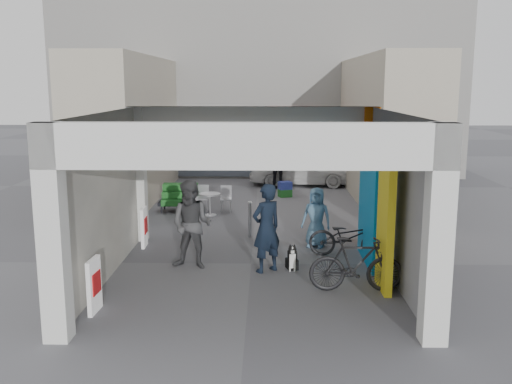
{
  "coord_description": "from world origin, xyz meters",
  "views": [
    {
      "loc": [
        0.34,
        -12.56,
        4.06
      ],
      "look_at": [
        0.09,
        1.0,
        1.49
      ],
      "focal_mm": 40.0,
      "sensor_mm": 36.0,
      "label": 1
    }
  ],
  "objects_px": {
    "bicycle_rear": "(356,264)",
    "border_collie": "(292,259)",
    "man_elderly": "(316,217)",
    "white_van": "(300,168)",
    "man_back_turned": "(192,225)",
    "man_with_dog": "(266,228)",
    "man_crates": "(278,166)",
    "cafe_set": "(207,204)",
    "bicycle_front": "(348,237)",
    "produce_stand": "(180,201)"
  },
  "relations": [
    {
      "from": "border_collie",
      "to": "man_elderly",
      "type": "relative_size",
      "value": 0.4
    },
    {
      "from": "bicycle_rear",
      "to": "man_elderly",
      "type": "bearing_deg",
      "value": 9.75
    },
    {
      "from": "border_collie",
      "to": "man_back_turned",
      "type": "height_order",
      "value": "man_back_turned"
    },
    {
      "from": "man_with_dog",
      "to": "white_van",
      "type": "relative_size",
      "value": 0.48
    },
    {
      "from": "border_collie",
      "to": "man_crates",
      "type": "bearing_deg",
      "value": 75.18
    },
    {
      "from": "man_with_dog",
      "to": "man_crates",
      "type": "bearing_deg",
      "value": -129.03
    },
    {
      "from": "produce_stand",
      "to": "man_crates",
      "type": "height_order",
      "value": "man_crates"
    },
    {
      "from": "man_crates",
      "to": "bicycle_front",
      "type": "bearing_deg",
      "value": 110.24
    },
    {
      "from": "bicycle_rear",
      "to": "border_collie",
      "type": "bearing_deg",
      "value": 43.27
    },
    {
      "from": "border_collie",
      "to": "white_van",
      "type": "bearing_deg",
      "value": 70.4
    },
    {
      "from": "man_with_dog",
      "to": "border_collie",
      "type": "bearing_deg",
      "value": 154.96
    },
    {
      "from": "cafe_set",
      "to": "man_elderly",
      "type": "bearing_deg",
      "value": -49.66
    },
    {
      "from": "man_with_dog",
      "to": "bicycle_rear",
      "type": "relative_size",
      "value": 1.06
    },
    {
      "from": "produce_stand",
      "to": "man_elderly",
      "type": "bearing_deg",
      "value": -41.55
    },
    {
      "from": "man_elderly",
      "to": "bicycle_front",
      "type": "bearing_deg",
      "value": -30.24
    },
    {
      "from": "bicycle_front",
      "to": "man_elderly",
      "type": "bearing_deg",
      "value": 47.79
    },
    {
      "from": "white_van",
      "to": "man_back_turned",
      "type": "bearing_deg",
      "value": 166.46
    },
    {
      "from": "border_collie",
      "to": "man_elderly",
      "type": "xyz_separation_m",
      "value": [
        0.69,
        1.87,
        0.52
      ]
    },
    {
      "from": "produce_stand",
      "to": "bicycle_front",
      "type": "distance_m",
      "value": 6.8
    },
    {
      "from": "bicycle_front",
      "to": "white_van",
      "type": "height_order",
      "value": "white_van"
    },
    {
      "from": "border_collie",
      "to": "bicycle_rear",
      "type": "xyz_separation_m",
      "value": [
        1.2,
        -1.3,
        0.32
      ]
    },
    {
      "from": "man_back_turned",
      "to": "bicycle_rear",
      "type": "xyz_separation_m",
      "value": [
        3.43,
        -1.42,
        -0.43
      ]
    },
    {
      "from": "cafe_set",
      "to": "bicycle_front",
      "type": "bearing_deg",
      "value": -49.99
    },
    {
      "from": "man_with_dog",
      "to": "bicycle_front",
      "type": "relative_size",
      "value": 1.05
    },
    {
      "from": "man_back_turned",
      "to": "bicycle_rear",
      "type": "height_order",
      "value": "man_back_turned"
    },
    {
      "from": "cafe_set",
      "to": "man_back_turned",
      "type": "distance_m",
      "value": 5.5
    },
    {
      "from": "bicycle_rear",
      "to": "man_back_turned",
      "type": "bearing_deg",
      "value": 68.04
    },
    {
      "from": "man_back_turned",
      "to": "bicycle_rear",
      "type": "relative_size",
      "value": 1.07
    },
    {
      "from": "cafe_set",
      "to": "produce_stand",
      "type": "xyz_separation_m",
      "value": [
        -0.92,
        0.3,
        0.05
      ]
    },
    {
      "from": "cafe_set",
      "to": "border_collie",
      "type": "distance_m",
      "value": 6.09
    },
    {
      "from": "produce_stand",
      "to": "man_with_dog",
      "type": "relative_size",
      "value": 0.68
    },
    {
      "from": "produce_stand",
      "to": "bicycle_rear",
      "type": "distance_m",
      "value": 8.51
    },
    {
      "from": "produce_stand",
      "to": "bicycle_rear",
      "type": "xyz_separation_m",
      "value": [
        4.57,
        -7.18,
        0.21
      ]
    },
    {
      "from": "man_elderly",
      "to": "white_van",
      "type": "xyz_separation_m",
      "value": [
        0.1,
        8.96,
        -0.07
      ]
    },
    {
      "from": "man_elderly",
      "to": "border_collie",
      "type": "bearing_deg",
      "value": -88.94
    },
    {
      "from": "man_with_dog",
      "to": "white_van",
      "type": "xyz_separation_m",
      "value": [
        1.36,
        10.95,
        -0.29
      ]
    },
    {
      "from": "man_with_dog",
      "to": "man_back_turned",
      "type": "xyz_separation_m",
      "value": [
        -1.66,
        0.23,
        0.01
      ]
    },
    {
      "from": "cafe_set",
      "to": "bicycle_front",
      "type": "height_order",
      "value": "bicycle_front"
    },
    {
      "from": "produce_stand",
      "to": "man_with_dog",
      "type": "height_order",
      "value": "man_with_dog"
    },
    {
      "from": "man_with_dog",
      "to": "bicycle_rear",
      "type": "height_order",
      "value": "man_with_dog"
    },
    {
      "from": "produce_stand",
      "to": "man_elderly",
      "type": "height_order",
      "value": "man_elderly"
    },
    {
      "from": "man_elderly",
      "to": "cafe_set",
      "type": "bearing_deg",
      "value": 151.54
    },
    {
      "from": "border_collie",
      "to": "man_with_dog",
      "type": "bearing_deg",
      "value": 175.88
    },
    {
      "from": "man_back_turned",
      "to": "bicycle_front",
      "type": "relative_size",
      "value": 1.06
    },
    {
      "from": "white_van",
      "to": "man_elderly",
      "type": "bearing_deg",
      "value": -178.46
    },
    {
      "from": "man_back_turned",
      "to": "white_van",
      "type": "xyz_separation_m",
      "value": [
        3.02,
        10.71,
        -0.3
      ]
    },
    {
      "from": "bicycle_rear",
      "to": "man_with_dog",
      "type": "bearing_deg",
      "value": 56.76
    },
    {
      "from": "man_crates",
      "to": "produce_stand",
      "type": "bearing_deg",
      "value": 61.15
    },
    {
      "from": "man_back_turned",
      "to": "man_crates",
      "type": "distance_m",
      "value": 9.94
    },
    {
      "from": "border_collie",
      "to": "man_back_turned",
      "type": "distance_m",
      "value": 2.35
    }
  ]
}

